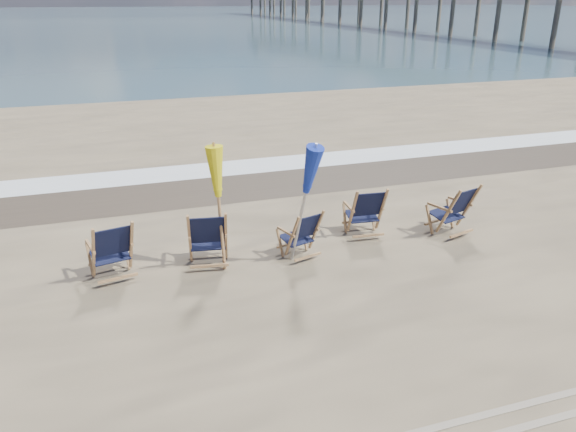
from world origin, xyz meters
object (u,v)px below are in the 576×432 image
beach_chair_1 (226,238)px  beach_chair_3 (382,211)px  umbrella_blue (302,169)px  beach_chair_2 (316,232)px  umbrella_yellow (218,179)px  beach_chair_4 (469,208)px  beach_chair_0 (132,247)px

beach_chair_1 → beach_chair_3: (3.16, 0.35, -0.02)m
beach_chair_3 → umbrella_blue: size_ratio=0.47×
beach_chair_2 → umbrella_yellow: (-1.73, 0.02, 1.17)m
beach_chair_4 → beach_chair_2: bearing=-15.8°
beach_chair_0 → beach_chair_2: (3.21, -0.20, -0.07)m
beach_chair_1 → beach_chair_2: bearing=-172.7°
beach_chair_1 → beach_chair_4: beach_chair_1 is taller
beach_chair_2 → umbrella_blue: size_ratio=0.41×
beach_chair_1 → umbrella_yellow: size_ratio=0.51×
beach_chair_2 → umbrella_yellow: 2.09m
beach_chair_2 → beach_chair_3: beach_chair_3 is taller
beach_chair_1 → beach_chair_4: (4.87, -0.02, -0.01)m
beach_chair_1 → beach_chair_2: beach_chair_1 is taller
beach_chair_1 → beach_chair_2: (1.64, -0.06, -0.08)m
beach_chair_0 → beach_chair_2: size_ratio=1.15×
beach_chair_0 → umbrella_yellow: umbrella_yellow is taller
beach_chair_0 → beach_chair_4: bearing=166.6°
beach_chair_4 → umbrella_yellow: 5.09m
umbrella_blue → beach_chair_4: bearing=5.2°
umbrella_yellow → beach_chair_3: bearing=6.8°
beach_chair_0 → umbrella_blue: 3.11m
beach_chair_0 → beach_chair_1: size_ratio=0.99×
beach_chair_1 → umbrella_blue: bearing=173.5°
umbrella_blue → umbrella_yellow: bearing=166.7°
beach_chair_0 → beach_chair_3: (4.73, 0.21, -0.01)m
beach_chair_0 → umbrella_yellow: size_ratio=0.50×
beach_chair_0 → umbrella_yellow: 1.85m
beach_chair_3 → umbrella_blue: 2.38m
beach_chair_2 → beach_chair_1: bearing=-18.2°
umbrella_yellow → beach_chair_2: bearing=-0.7°
beach_chair_2 → umbrella_blue: umbrella_blue is taller
beach_chair_2 → beach_chair_4: (3.23, 0.03, 0.07)m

